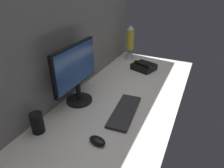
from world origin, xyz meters
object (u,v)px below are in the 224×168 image
mug_black_travel (37,123)px  desk_phone (144,66)px  lava_lamp (130,45)px  monitor (76,72)px  mouse (97,141)px  keyboard (125,111)px

mug_black_travel → desk_phone: mug_black_travel is taller
mug_black_travel → lava_lamp: lava_lamp is taller
desk_phone → lava_lamp: bearing=45.4°
desk_phone → monitor: bearing=160.5°
monitor → mouse: size_ratio=4.47×
monitor → desk_phone: bearing=-19.5°
monitor → mouse: monitor is taller
keyboard → desk_phone: 70.43cm
desk_phone → mouse: bearing=-176.3°
mouse → desk_phone: bearing=13.2°
lava_lamp → mug_black_travel: bearing=177.8°
keyboard → lava_lamp: (92.32, 32.15, 13.56)cm
mouse → lava_lamp: (123.01, 29.34, 12.86)cm
monitor → mug_black_travel: monitor is taller
lava_lamp → desk_phone: lava_lamp is taller
mug_black_travel → monitor: bearing=-4.1°
keyboard → desk_phone: (69.78, 9.32, 2.19)cm
monitor → keyboard: 40.72cm
mug_black_travel → mouse: bearing=-79.5°
keyboard → mouse: mouse is taller
mouse → monitor: bearing=56.6°
mug_black_travel → desk_phone: 110.42cm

